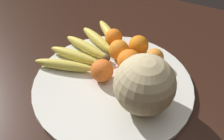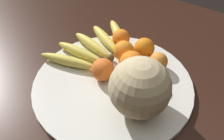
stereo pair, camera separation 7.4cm
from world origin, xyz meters
TOP-DOWN VIEW (x-y plane):
  - kitchen_table at (0.00, 0.00)m, footprint 1.54×1.11m
  - fruit_bowl at (-0.00, -0.05)m, footprint 0.47×0.47m
  - melon at (0.11, -0.09)m, footprint 0.16×0.16m
  - banana_bunch at (-0.14, 0.04)m, footprint 0.22×0.32m
  - orange_front_left at (0.02, 0.02)m, footprint 0.07×0.07m
  - orange_front_right at (-0.03, 0.06)m, footprint 0.07×0.07m
  - orange_mid_center at (0.08, 0.08)m, footprint 0.06×0.06m
  - orange_back_left at (-0.04, -0.05)m, footprint 0.07×0.07m
  - orange_back_right at (0.02, 0.11)m, footprint 0.07×0.07m
  - orange_top_small at (0.09, 0.01)m, footprint 0.06×0.06m
  - orange_side_extra at (-0.08, 0.12)m, footprint 0.06×0.06m
  - produce_tag at (-0.04, 0.02)m, footprint 0.08×0.06m

SIDE VIEW (x-z plane):
  - kitchen_table at x=0.00m, z-range 0.29..1.03m
  - fruit_bowl at x=0.00m, z-range 0.74..0.76m
  - produce_tag at x=-0.04m, z-range 0.76..0.76m
  - banana_bunch at x=-0.14m, z-range 0.76..0.79m
  - orange_mid_center at x=0.08m, z-range 0.76..0.82m
  - orange_top_small at x=0.09m, z-range 0.76..0.82m
  - orange_side_extra at x=-0.08m, z-range 0.76..0.82m
  - orange_back_right at x=0.02m, z-range 0.76..0.82m
  - orange_front_right at x=-0.03m, z-range 0.76..0.82m
  - orange_back_left at x=-0.04m, z-range 0.76..0.83m
  - orange_front_left at x=0.02m, z-range 0.76..0.83m
  - melon at x=0.11m, z-range 0.76..0.92m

